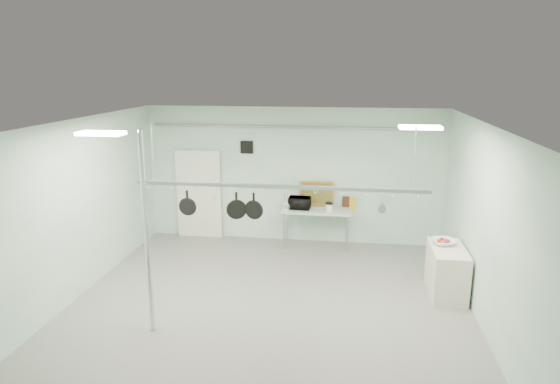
% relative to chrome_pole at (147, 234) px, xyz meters
% --- Properties ---
extents(floor, '(8.00, 8.00, 0.00)m').
position_rel_chrome_pole_xyz_m(floor, '(1.70, 0.60, -1.60)').
color(floor, gray).
rests_on(floor, ground).
extents(ceiling, '(7.00, 8.00, 0.02)m').
position_rel_chrome_pole_xyz_m(ceiling, '(1.70, 0.60, 1.59)').
color(ceiling, silver).
rests_on(ceiling, back_wall).
extents(back_wall, '(7.00, 0.02, 3.20)m').
position_rel_chrome_pole_xyz_m(back_wall, '(1.70, 4.59, 0.00)').
color(back_wall, silver).
rests_on(back_wall, floor).
extents(right_wall, '(0.02, 8.00, 3.20)m').
position_rel_chrome_pole_xyz_m(right_wall, '(5.19, 0.60, 0.00)').
color(right_wall, silver).
rests_on(right_wall, floor).
extents(door, '(1.10, 0.10, 2.20)m').
position_rel_chrome_pole_xyz_m(door, '(-0.60, 4.54, -0.55)').
color(door, silver).
rests_on(door, floor).
extents(wall_vent, '(0.30, 0.04, 0.30)m').
position_rel_chrome_pole_xyz_m(wall_vent, '(0.60, 4.57, 0.65)').
color(wall_vent, black).
rests_on(wall_vent, back_wall).
extents(conduit_pipe, '(6.60, 0.07, 0.07)m').
position_rel_chrome_pole_xyz_m(conduit_pipe, '(1.70, 4.50, 1.15)').
color(conduit_pipe, gray).
rests_on(conduit_pipe, back_wall).
extents(chrome_pole, '(0.08, 0.08, 3.20)m').
position_rel_chrome_pole_xyz_m(chrome_pole, '(0.00, 0.00, 0.00)').
color(chrome_pole, silver).
rests_on(chrome_pole, floor).
extents(prep_table, '(1.60, 0.70, 0.91)m').
position_rel_chrome_pole_xyz_m(prep_table, '(2.30, 4.20, -0.77)').
color(prep_table, silver).
rests_on(prep_table, floor).
extents(side_cabinet, '(0.60, 1.20, 0.90)m').
position_rel_chrome_pole_xyz_m(side_cabinet, '(4.85, 2.00, -1.15)').
color(side_cabinet, beige).
rests_on(side_cabinet, floor).
extents(pot_rack, '(4.80, 0.06, 1.00)m').
position_rel_chrome_pole_xyz_m(pot_rack, '(1.90, 0.90, 0.63)').
color(pot_rack, '#B7B7BC').
rests_on(pot_rack, ceiling).
extents(light_panel_left, '(0.65, 0.30, 0.05)m').
position_rel_chrome_pole_xyz_m(light_panel_left, '(-0.50, -0.20, 1.56)').
color(light_panel_left, white).
rests_on(light_panel_left, ceiling).
extents(light_panel_right, '(0.65, 0.30, 0.05)m').
position_rel_chrome_pole_xyz_m(light_panel_right, '(4.10, 1.20, 1.56)').
color(light_panel_right, white).
rests_on(light_panel_right, ceiling).
extents(microwave, '(0.51, 0.36, 0.27)m').
position_rel_chrome_pole_xyz_m(microwave, '(1.91, 4.19, -0.56)').
color(microwave, black).
rests_on(microwave, prep_table).
extents(coffee_canister, '(0.18, 0.18, 0.18)m').
position_rel_chrome_pole_xyz_m(coffee_canister, '(2.60, 4.02, -0.60)').
color(coffee_canister, silver).
rests_on(coffee_canister, prep_table).
extents(painting_large, '(0.78, 0.15, 0.58)m').
position_rel_chrome_pole_xyz_m(painting_large, '(2.28, 4.50, -0.41)').
color(painting_large, '#C17634').
rests_on(painting_large, prep_table).
extents(painting_small, '(0.30, 0.10, 0.25)m').
position_rel_chrome_pole_xyz_m(painting_small, '(3.02, 4.50, -0.57)').
color(painting_small, '#341712').
rests_on(painting_small, prep_table).
extents(fruit_bowl, '(0.49, 0.49, 0.10)m').
position_rel_chrome_pole_xyz_m(fruit_bowl, '(4.78, 2.18, -0.65)').
color(fruit_bowl, white).
rests_on(fruit_bowl, side_cabinet).
extents(skillet_left, '(0.31, 0.07, 0.42)m').
position_rel_chrome_pole_xyz_m(skillet_left, '(0.35, 0.90, 0.28)').
color(skillet_left, black).
rests_on(skillet_left, pot_rack).
extents(skillet_mid, '(0.34, 0.15, 0.47)m').
position_rel_chrome_pole_xyz_m(skillet_mid, '(1.19, 0.90, 0.25)').
color(skillet_mid, black).
rests_on(skillet_mid, pot_rack).
extents(skillet_right, '(0.33, 0.13, 0.43)m').
position_rel_chrome_pole_xyz_m(skillet_right, '(1.49, 0.90, 0.27)').
color(skillet_right, black).
rests_on(skillet_right, pot_rack).
extents(whisk, '(0.18, 0.18, 0.30)m').
position_rel_chrome_pole_xyz_m(whisk, '(2.00, 0.90, 0.33)').
color(whisk, '#B9B9BE').
rests_on(whisk, pot_rack).
extents(grater, '(0.10, 0.05, 0.24)m').
position_rel_chrome_pole_xyz_m(grater, '(3.09, 0.90, 0.37)').
color(grater, gold).
rests_on(grater, pot_rack).
extents(saucepan, '(0.14, 0.10, 0.24)m').
position_rel_chrome_pole_xyz_m(saucepan, '(3.55, 0.90, 0.36)').
color(saucepan, '#A5A6AA').
rests_on(saucepan, pot_rack).
extents(fruit_cluster, '(0.24, 0.24, 0.09)m').
position_rel_chrome_pole_xyz_m(fruit_cluster, '(4.78, 2.18, -0.61)').
color(fruit_cluster, '#B61014').
rests_on(fruit_cluster, fruit_bowl).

